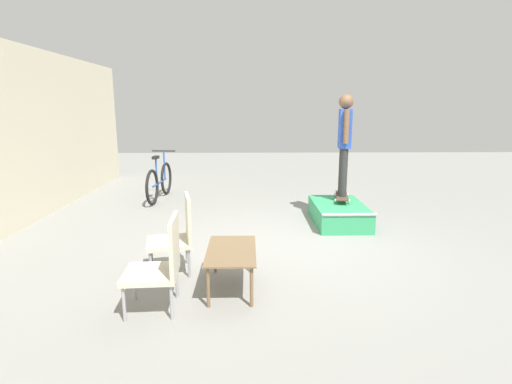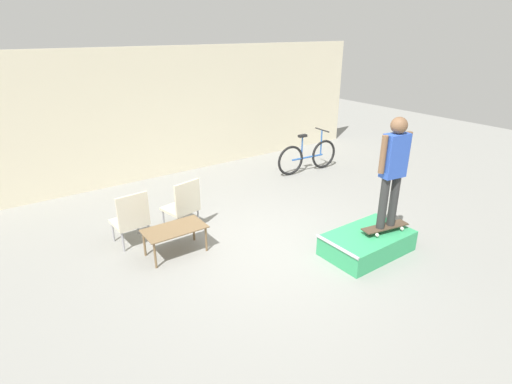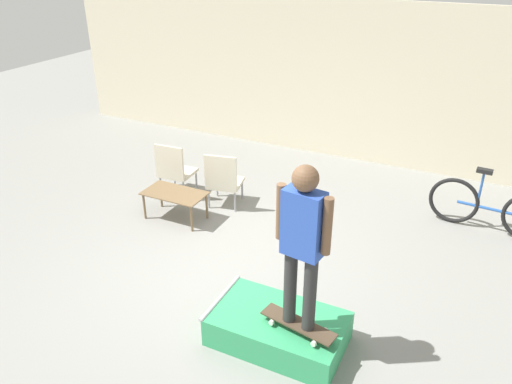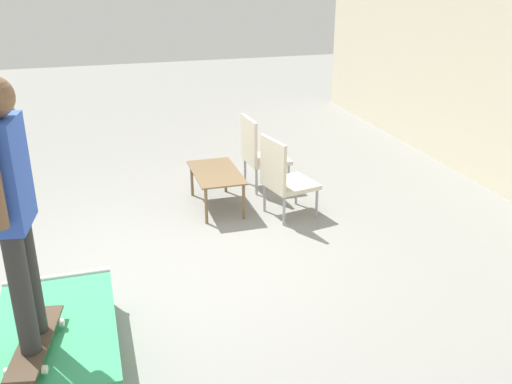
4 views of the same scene
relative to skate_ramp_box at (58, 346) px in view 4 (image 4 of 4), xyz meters
name	(u,v)px [view 4 (image 4 of 4)]	position (x,y,z in m)	size (l,w,h in m)	color
ground_plane	(172,268)	(-1.20, 1.01, -0.17)	(24.00, 24.00, 0.00)	gray
skate_ramp_box	(58,346)	(0.00, 0.00, 0.00)	(1.44, 0.85, 0.36)	#339E60
skateboard_on_ramp	(35,342)	(0.27, -0.11, 0.25)	(0.84, 0.36, 0.07)	#473828
person_skater	(10,196)	(0.27, -0.11, 1.30)	(0.57, 0.25, 1.75)	#2D2D2D
coffee_table	(216,176)	(-2.51, 1.76, 0.23)	(0.97, 0.54, 0.45)	brown
patio_chair_left	(259,152)	(-2.97, 2.43, 0.32)	(0.55, 0.55, 0.95)	#99999E
patio_chair_right	(283,176)	(-2.03, 2.43, 0.32)	(0.62, 0.62, 0.95)	#99999E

